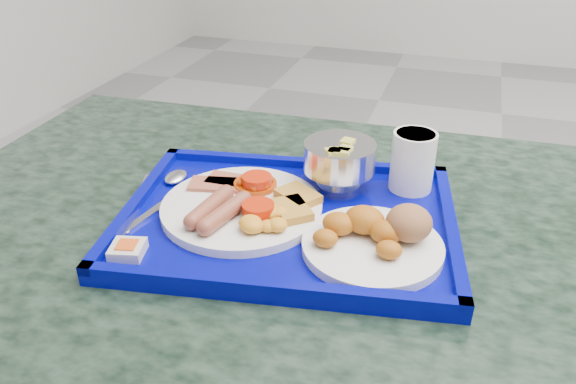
# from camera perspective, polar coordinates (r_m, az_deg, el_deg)

# --- Properties ---
(table) EXTENTS (1.15, 0.79, 0.70)m
(table) POSITION_cam_1_polar(r_m,az_deg,el_deg) (0.91, 0.33, -12.33)
(table) COLOR slate
(table) RESTS_ON floor
(tray) EXTENTS (0.50, 0.40, 0.03)m
(tray) POSITION_cam_1_polar(r_m,az_deg,el_deg) (0.78, 0.00, -2.95)
(tray) COLOR #030692
(tray) RESTS_ON table
(main_plate) EXTENTS (0.22, 0.22, 0.04)m
(main_plate) POSITION_cam_1_polar(r_m,az_deg,el_deg) (0.78, -4.33, -1.41)
(main_plate) COLOR white
(main_plate) RESTS_ON tray
(bread_plate) EXTENTS (0.18, 0.18, 0.06)m
(bread_plate) POSITION_cam_1_polar(r_m,az_deg,el_deg) (0.71, 9.03, -4.48)
(bread_plate) COLOR white
(bread_plate) RESTS_ON tray
(fruit_bowl) EXTENTS (0.11, 0.11, 0.07)m
(fruit_bowl) POSITION_cam_1_polar(r_m,az_deg,el_deg) (0.83, 5.26, 3.43)
(fruit_bowl) COLOR silver
(fruit_bowl) RESTS_ON tray
(juice_cup) EXTENTS (0.06, 0.06, 0.09)m
(juice_cup) POSITION_cam_1_polar(r_m,az_deg,el_deg) (0.84, 12.57, 3.25)
(juice_cup) COLOR white
(juice_cup) RESTS_ON tray
(spoon) EXTENTS (0.05, 0.19, 0.01)m
(spoon) POSITION_cam_1_polar(r_m,az_deg,el_deg) (0.86, -11.88, 0.64)
(spoon) COLOR silver
(spoon) RESTS_ON tray
(knife) EXTENTS (0.07, 0.16, 0.00)m
(knife) POSITION_cam_1_polar(r_m,az_deg,el_deg) (0.83, -14.99, -1.00)
(knife) COLOR silver
(knife) RESTS_ON tray
(jam_packet) EXTENTS (0.05, 0.05, 0.02)m
(jam_packet) POSITION_cam_1_polar(r_m,az_deg,el_deg) (0.72, -15.98, -5.65)
(jam_packet) COLOR silver
(jam_packet) RESTS_ON tray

